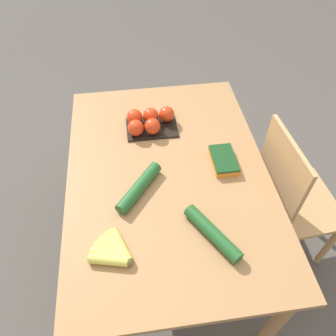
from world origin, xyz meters
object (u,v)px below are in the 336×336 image
banana_bunch (114,252)px  carrot_bag (224,160)px  cucumber_near (212,233)px  cucumber_far (139,187)px  tomato_pack (149,121)px  chair (289,200)px

banana_bunch → carrot_bag: bearing=127.5°
cucumber_near → cucumber_far: 0.37m
banana_bunch → carrot_bag: size_ratio=0.95×
tomato_pack → cucumber_near: 0.69m
cucumber_near → tomato_pack: bearing=-164.7°
banana_bunch → cucumber_far: (-0.29, 0.12, 0.01)m
carrot_bag → cucumber_far: cucumber_far is taller
carrot_bag → cucumber_near: size_ratio=0.65×
tomato_pack → cucumber_far: bearing=-11.4°
cucumber_near → cucumber_far: bearing=-134.8°
cucumber_near → banana_bunch: bearing=-86.1°
banana_bunch → cucumber_far: 0.31m
carrot_bag → chair: bearing=82.1°
tomato_pack → cucumber_far: size_ratio=1.03×
banana_bunch → cucumber_far: bearing=157.8°
carrot_bag → banana_bunch: bearing=-52.5°
banana_bunch → tomato_pack: 0.72m
carrot_bag → cucumber_far: (0.11, -0.40, 0.00)m
chair → banana_bunch: chair is taller
tomato_pack → banana_bunch: bearing=-16.0°
chair → tomato_pack: chair is taller
tomato_pack → carrot_bag: (0.29, 0.32, -0.02)m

